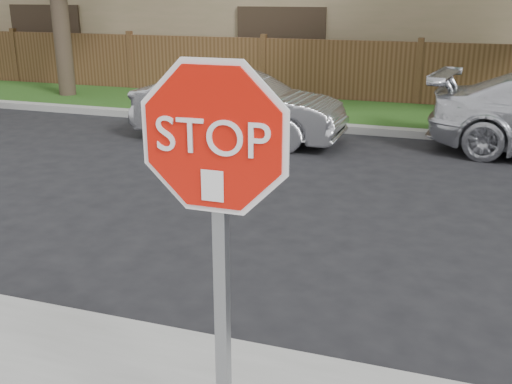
% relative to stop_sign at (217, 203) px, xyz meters
% --- Properties ---
extents(ground, '(90.00, 90.00, 0.00)m').
position_rel_stop_sign_xyz_m(ground, '(0.04, 1.48, -1.83)').
color(ground, black).
rests_on(ground, ground).
extents(far_curb, '(70.00, 0.30, 0.15)m').
position_rel_stop_sign_xyz_m(far_curb, '(0.04, 9.63, -1.75)').
color(far_curb, gray).
rests_on(far_curb, ground).
extents(grass_strip, '(70.00, 3.00, 0.12)m').
position_rel_stop_sign_xyz_m(grass_strip, '(0.04, 11.28, -1.77)').
color(grass_strip, '#1E4714').
rests_on(grass_strip, ground).
extents(fence, '(70.00, 0.12, 1.60)m').
position_rel_stop_sign_xyz_m(fence, '(0.04, 12.88, -1.03)').
color(fence, '#4D321B').
rests_on(fence, ground).
extents(stop_sign, '(1.01, 0.13, 2.55)m').
position_rel_stop_sign_xyz_m(stop_sign, '(0.00, 0.00, 0.00)').
color(stop_sign, gray).
rests_on(stop_sign, sidewalk_near).
extents(sedan_left, '(4.07, 1.45, 1.34)m').
position_rel_stop_sign_xyz_m(sedan_left, '(-2.97, 8.26, -1.16)').
color(sedan_left, '#A4A5A9').
rests_on(sedan_left, ground).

